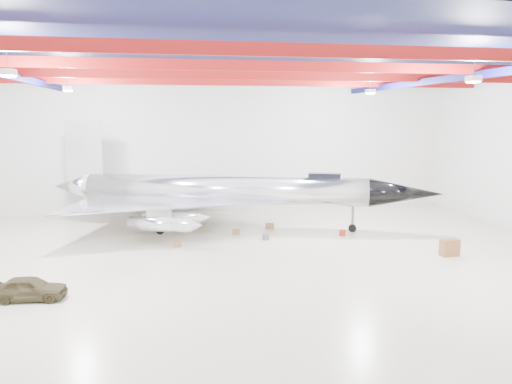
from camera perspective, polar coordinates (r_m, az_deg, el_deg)
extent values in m
plane|color=beige|center=(28.75, -1.78, -7.48)|extent=(40.00, 40.00, 0.00)
plane|color=silver|center=(42.59, -4.68, 5.31)|extent=(40.00, 0.00, 40.00)
plane|color=#0A0F38|center=(27.77, -1.89, 14.88)|extent=(40.00, 40.00, 0.00)
cube|color=maroon|center=(18.89, 2.08, 15.95)|extent=(39.50, 0.25, 0.50)
cube|color=maroon|center=(24.75, -0.88, 14.24)|extent=(39.50, 0.25, 0.50)
cube|color=maroon|center=(30.67, -2.69, 13.17)|extent=(39.50, 0.25, 0.50)
cube|color=maroon|center=(36.62, -3.90, 12.43)|extent=(39.50, 0.25, 0.50)
cube|color=#0C0E4B|center=(28.60, -27.02, 11.96)|extent=(0.25, 29.50, 0.40)
cube|color=#0C0E4B|center=(31.67, 20.67, 11.94)|extent=(0.25, 29.50, 0.40)
cube|color=silver|center=(22.26, -26.49, 12.15)|extent=(0.55, 0.55, 0.25)
cube|color=silver|center=(25.50, 23.61, 11.79)|extent=(0.55, 0.55, 0.25)
cube|color=silver|center=(33.94, -20.69, 11.01)|extent=(0.55, 0.55, 0.25)
cube|color=silver|center=(36.14, 12.93, 11.17)|extent=(0.55, 0.55, 0.25)
cylinder|color=silver|center=(35.55, -3.58, 0.27)|extent=(19.67, 8.03, 2.00)
cone|color=black|center=(35.27, 16.76, -0.15)|extent=(5.38, 3.44, 2.00)
cone|color=silver|center=(39.47, -20.19, 0.59)|extent=(3.47, 2.82, 2.00)
cube|color=silver|center=(38.75, -19.08, 4.38)|extent=(2.71, 0.97, 4.50)
cube|color=black|center=(34.70, 7.82, 1.75)|extent=(2.34, 1.44, 0.50)
cylinder|color=silver|center=(31.35, -10.97, -3.63)|extent=(3.90, 2.02, 0.90)
cylinder|color=silver|center=(33.67, -9.60, -2.73)|extent=(3.90, 2.02, 0.90)
cylinder|color=silver|center=(39.34, -6.98, -1.02)|extent=(3.90, 2.02, 0.90)
cylinder|color=silver|center=(41.73, -6.10, -0.45)|extent=(3.90, 2.02, 0.90)
cylinder|color=#59595B|center=(35.24, 10.98, -3.09)|extent=(0.18, 0.18, 1.80)
cylinder|color=black|center=(35.37, 10.95, -4.08)|extent=(0.60, 0.38, 0.56)
cylinder|color=#59595B|center=(34.55, -10.91, -3.33)|extent=(0.18, 0.18, 1.80)
cylinder|color=black|center=(34.68, -10.88, -4.33)|extent=(0.60, 0.38, 0.56)
cylinder|color=#59595B|center=(39.22, -8.57, -1.83)|extent=(0.18, 0.18, 1.80)
cylinder|color=black|center=(39.34, -8.55, -2.72)|extent=(0.60, 0.38, 0.56)
imported|color=#3B341D|center=(24.35, -24.48, -9.99)|extent=(3.24, 1.53, 1.07)
cube|color=brown|center=(30.99, 21.25, -5.95)|extent=(1.13, 0.66, 0.98)
cube|color=olive|center=(31.34, -9.02, -5.89)|extent=(0.54, 0.47, 0.34)
cube|color=#98270F|center=(35.83, -9.14, -4.04)|extent=(0.49, 0.39, 0.34)
cylinder|color=#59595B|center=(32.65, 1.13, -5.13)|extent=(0.58, 0.58, 0.40)
cube|color=olive|center=(35.75, 1.58, -3.92)|extent=(0.56, 0.46, 0.38)
cylinder|color=#98270F|center=(34.21, 9.86, -4.62)|extent=(0.49, 0.49, 0.39)
cube|color=olive|center=(34.09, -2.26, -4.60)|extent=(0.56, 0.49, 0.33)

